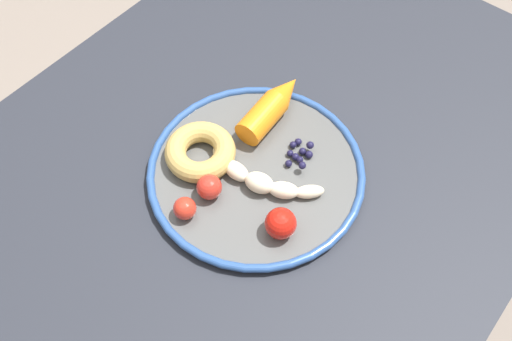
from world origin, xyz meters
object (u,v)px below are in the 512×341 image
(banana, at_px, (261,180))
(blueberry_pile, at_px, (300,153))
(donut, at_px, (200,152))
(plate, at_px, (256,172))
(tomato_near, at_px, (185,208))
(tomato_far, at_px, (209,187))
(tomato_mid, at_px, (281,223))
(dining_table, at_px, (268,182))
(carrot_orange, at_px, (272,106))

(banana, relative_size, blueberry_pile, 3.41)
(donut, relative_size, blueberry_pile, 2.00)
(plate, xyz_separation_m, banana, (-0.01, -0.02, 0.02))
(tomato_near, bearing_deg, tomato_far, -4.92)
(tomato_mid, bearing_deg, tomato_far, 98.29)
(blueberry_pile, bearing_deg, plate, 150.88)
(tomato_near, xyz_separation_m, tomato_mid, (0.06, -0.12, 0.01))
(tomato_near, bearing_deg, tomato_mid, -62.02)
(dining_table, relative_size, carrot_orange, 7.38)
(plate, bearing_deg, tomato_near, 165.89)
(tomato_mid, bearing_deg, blueberry_pile, 24.90)
(carrot_orange, height_order, blueberry_pile, carrot_orange)
(blueberry_pile, bearing_deg, donut, 130.55)
(dining_table, bearing_deg, donut, 145.04)
(plate, relative_size, banana, 1.79)
(dining_table, xyz_separation_m, tomato_far, (-0.12, 0.01, 0.13))
(plate, distance_m, tomato_far, 0.08)
(banana, xyz_separation_m, blueberry_pile, (0.07, -0.01, -0.01))
(carrot_orange, distance_m, tomato_far, 0.17)
(donut, distance_m, blueberry_pile, 0.15)
(tomato_mid, bearing_deg, plate, 57.79)
(dining_table, bearing_deg, tomato_near, 175.61)
(plate, xyz_separation_m, blueberry_pile, (0.06, -0.03, 0.01))
(blueberry_pile, height_order, tomato_far, tomato_far)
(dining_table, relative_size, banana, 5.73)
(dining_table, distance_m, carrot_orange, 0.15)
(tomato_far, bearing_deg, blueberry_pile, -24.17)
(banana, bearing_deg, blueberry_pile, -9.79)
(tomato_near, bearing_deg, blueberry_pile, -19.58)
(tomato_far, bearing_deg, tomato_near, 175.08)
(dining_table, height_order, plate, plate)
(plate, height_order, carrot_orange, carrot_orange)
(banana, bearing_deg, plate, 56.91)
(plate, distance_m, carrot_orange, 0.11)
(banana, distance_m, blueberry_pile, 0.08)
(carrot_orange, xyz_separation_m, donut, (-0.13, 0.03, -0.01))
(plate, bearing_deg, tomato_mid, -122.21)
(plate, relative_size, blueberry_pile, 6.13)
(carrot_orange, relative_size, tomato_far, 3.82)
(donut, xyz_separation_m, tomato_far, (-0.04, -0.05, 0.00))
(tomato_mid, relative_size, tomato_far, 1.20)
(donut, bearing_deg, tomato_near, -150.28)
(carrot_orange, xyz_separation_m, tomato_near, (-0.21, -0.02, -0.01))
(blueberry_pile, bearing_deg, dining_table, 99.28)
(dining_table, distance_m, tomato_near, 0.22)
(banana, bearing_deg, tomato_near, 154.04)
(banana, distance_m, tomato_near, 0.12)
(plate, height_order, banana, banana)
(donut, relative_size, tomato_near, 3.24)
(donut, height_order, blueberry_pile, donut)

